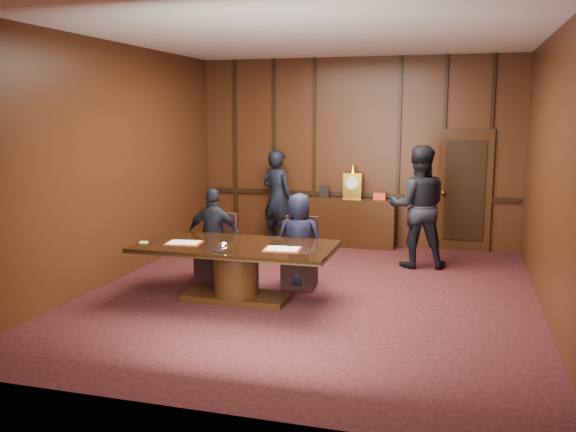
% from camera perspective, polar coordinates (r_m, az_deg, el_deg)
% --- Properties ---
extents(room, '(7.00, 7.04, 3.50)m').
position_cam_1_polar(room, '(8.27, 2.87, 4.40)').
color(room, black).
rests_on(room, ground).
extents(sideboard, '(1.60, 0.45, 1.54)m').
position_cam_1_polar(sideboard, '(11.49, 6.04, -0.42)').
color(sideboard, black).
rests_on(sideboard, ground).
extents(conference_table, '(2.62, 1.32, 0.76)m').
position_cam_1_polar(conference_table, '(8.15, -4.87, -4.36)').
color(conference_table, black).
rests_on(conference_table, ground).
extents(folder_left, '(0.50, 0.39, 0.02)m').
position_cam_1_polar(folder_left, '(8.23, -9.72, -2.49)').
color(folder_left, '#9E260E').
rests_on(folder_left, conference_table).
extents(folder_right, '(0.49, 0.37, 0.02)m').
position_cam_1_polar(folder_right, '(7.74, -0.52, -3.11)').
color(folder_right, '#9E260E').
rests_on(folder_right, conference_table).
extents(inkstand, '(0.20, 0.14, 0.12)m').
position_cam_1_polar(inkstand, '(7.67, -6.10, -2.92)').
color(inkstand, white).
rests_on(inkstand, conference_table).
extents(notepad, '(0.11, 0.08, 0.01)m').
position_cam_1_polar(notepad, '(8.38, -13.35, -2.40)').
color(notepad, '#FAFB7B').
rests_on(notepad, conference_table).
extents(chair_left, '(0.54, 0.54, 0.99)m').
position_cam_1_polar(chair_left, '(9.23, -6.68, -4.13)').
color(chair_left, black).
rests_on(chair_left, ground).
extents(chair_right, '(0.53, 0.53, 0.99)m').
position_cam_1_polar(chair_right, '(8.82, 1.13, -4.70)').
color(chair_right, black).
rests_on(chair_right, ground).
extents(signatory_left, '(0.85, 0.44, 1.39)m').
position_cam_1_polar(signatory_left, '(9.07, -6.94, -1.77)').
color(signatory_left, black).
rests_on(signatory_left, ground).
extents(signatory_right, '(0.71, 0.50, 1.37)m').
position_cam_1_polar(signatory_right, '(8.66, 1.02, -2.32)').
color(signatory_right, black).
rests_on(signatory_right, ground).
extents(witness_left, '(0.77, 0.64, 1.79)m').
position_cam_1_polar(witness_left, '(11.60, -1.02, 1.78)').
color(witness_left, black).
rests_on(witness_left, ground).
extents(witness_right, '(1.07, 0.90, 1.97)m').
position_cam_1_polar(witness_right, '(10.02, 12.06, 0.86)').
color(witness_right, black).
rests_on(witness_right, ground).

